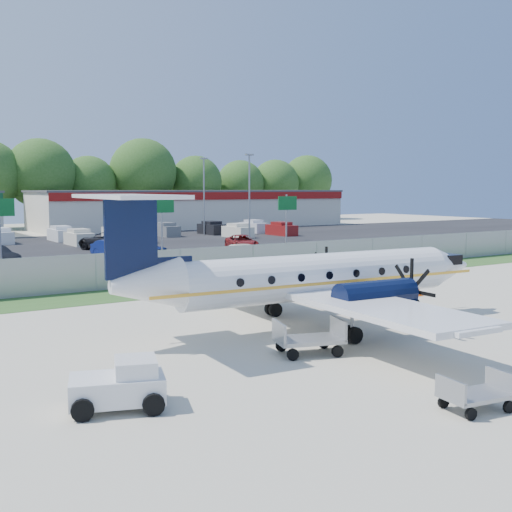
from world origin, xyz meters
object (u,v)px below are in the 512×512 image
pushback_tug (122,385)px  aircraft (311,277)px  baggage_cart_near (476,394)px  baggage_cart_far (309,338)px

pushback_tug → aircraft: bearing=26.2°
baggage_cart_near → aircraft: bearing=76.0°
aircraft → pushback_tug: size_ratio=6.49×
pushback_tug → baggage_cart_far: 7.29m
baggage_cart_near → baggage_cart_far: 6.53m
pushback_tug → baggage_cart_far: pushback_tug is taller
baggage_cart_near → pushback_tug: bearing=145.8°
pushback_tug → baggage_cart_near: bearing=-34.2°
aircraft → pushback_tug: bearing=-153.8°
aircraft → baggage_cart_far: bearing=-128.9°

